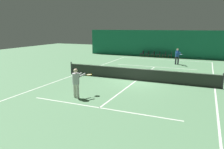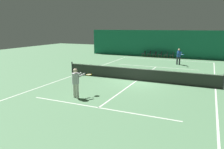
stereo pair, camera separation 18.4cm
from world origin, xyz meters
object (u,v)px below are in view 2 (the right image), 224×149
object	(u,v)px
player_far	(179,55)
player_near	(76,81)
courtside_chair_1	(149,54)
courtside_chair_3	(161,54)
courtside_chair_4	(166,54)
courtside_chair_2	(155,54)
tennis_net	(137,74)
courtside_chair_0	(144,53)
courtside_chair_5	(172,55)

from	to	relation	value
player_far	player_near	bearing A→B (deg)	-42.06
courtside_chair_1	courtside_chair_3	distance (m)	1.53
courtside_chair_3	courtside_chair_4	bearing A→B (deg)	90.00
courtside_chair_1	courtside_chair_2	size ratio (longest dim) A/B	1.00
player_far	courtside_chair_1	xyz separation A→B (m)	(-4.49, 4.81, -0.53)
tennis_net	courtside_chair_0	size ratio (longest dim) A/B	14.29
courtside_chair_5	courtside_chair_0	bearing A→B (deg)	-90.00
courtside_chair_4	courtside_chair_3	bearing A→B (deg)	-90.00
courtside_chair_0	courtside_chair_3	bearing A→B (deg)	90.00
player_near	courtside_chair_0	world-z (taller)	player_near
courtside_chair_1	courtside_chair_4	xyz separation A→B (m)	(2.29, 0.00, 0.00)
courtside_chair_0	courtside_chair_4	xyz separation A→B (m)	(3.06, 0.00, 0.00)
tennis_net	player_far	distance (m)	9.05
tennis_net	courtside_chair_5	size ratio (longest dim) A/B	14.29
courtside_chair_0	courtside_chair_2	size ratio (longest dim) A/B	1.00
player_near	courtside_chair_3	xyz separation A→B (m)	(0.88, 19.09, -0.52)
courtside_chair_2	courtside_chair_3	size ratio (longest dim) A/B	1.00
player_far	courtside_chair_3	bearing A→B (deg)	-175.40
player_near	courtside_chair_3	world-z (taller)	player_near
courtside_chair_5	courtside_chair_1	bearing A→B (deg)	-90.00
player_near	courtside_chair_5	xyz separation A→B (m)	(2.41, 19.09, -0.52)
courtside_chair_2	player_far	bearing A→B (deg)	37.76
player_far	courtside_chair_3	world-z (taller)	player_far
courtside_chair_3	courtside_chair_5	size ratio (longest dim) A/B	1.00
courtside_chair_2	courtside_chair_4	xyz separation A→B (m)	(1.53, 0.00, 0.00)
player_near	courtside_chair_5	bearing A→B (deg)	11.71
courtside_chair_1	courtside_chair_0	bearing A→B (deg)	-90.00
courtside_chair_1	courtside_chair_5	xyz separation A→B (m)	(3.06, 0.00, 0.00)
courtside_chair_0	courtside_chair_3	xyz separation A→B (m)	(2.29, 0.00, 0.00)
player_far	courtside_chair_1	bearing A→B (deg)	-163.98
tennis_net	courtside_chair_2	size ratio (longest dim) A/B	14.29
courtside_chair_4	courtside_chair_0	bearing A→B (deg)	-90.00
courtside_chair_0	courtside_chair_2	xyz separation A→B (m)	(1.53, 0.00, 0.00)
courtside_chair_1	player_far	bearing A→B (deg)	43.03
courtside_chair_4	courtside_chair_5	xyz separation A→B (m)	(0.76, 0.00, 0.00)
tennis_net	courtside_chair_4	xyz separation A→B (m)	(-0.29, 13.64, -0.03)
courtside_chair_0	courtside_chair_5	xyz separation A→B (m)	(3.82, 0.00, 0.00)
tennis_net	player_near	world-z (taller)	player_near
tennis_net	courtside_chair_0	world-z (taller)	tennis_net
courtside_chair_3	tennis_net	bearing A→B (deg)	4.43
player_far	courtside_chair_0	size ratio (longest dim) A/B	2.08
player_near	player_far	xyz separation A→B (m)	(3.84, 14.29, 0.01)
player_near	courtside_chair_5	world-z (taller)	player_near
player_far	courtside_chair_5	size ratio (longest dim) A/B	2.08
tennis_net	player_far	size ratio (longest dim) A/B	6.88
player_near	player_far	bearing A→B (deg)	3.87
tennis_net	courtside_chair_3	world-z (taller)	tennis_net
tennis_net	courtside_chair_4	distance (m)	13.64
courtside_chair_1	courtside_chair_3	size ratio (longest dim) A/B	1.00
player_far	courtside_chair_1	distance (m)	6.60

